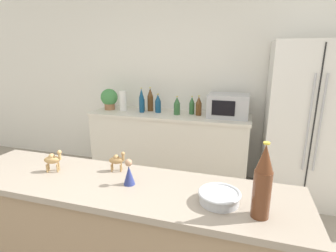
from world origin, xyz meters
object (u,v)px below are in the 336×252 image
at_px(back_bottle_2, 142,102).
at_px(paper_towel_roll, 123,101).
at_px(microwave, 228,106).
at_px(fruit_bowl, 219,196).
at_px(back_bottle_1, 158,104).
at_px(camel_figurine, 53,159).
at_px(back_bottle_3, 142,101).
at_px(potted_plant, 109,98).
at_px(wine_bottle, 263,182).
at_px(wise_man_figurine_crimson, 129,174).
at_px(refrigerator, 306,124).
at_px(back_bottle_5, 150,100).
at_px(camel_figurine_second, 117,160).
at_px(back_bottle_6, 199,106).
at_px(back_bottle_4, 192,106).
at_px(back_bottle_0, 177,106).

bearing_deg(back_bottle_2, paper_towel_roll, -168.06).
distance_m(microwave, fruit_bowl, 2.06).
relative_size(microwave, back_bottle_1, 1.94).
height_order(microwave, camel_figurine, microwave).
bearing_deg(back_bottle_3, paper_towel_roll, 171.71).
bearing_deg(potted_plant, back_bottle_2, 5.04).
distance_m(potted_plant, wine_bottle, 2.85).
height_order(paper_towel_roll, back_bottle_1, paper_towel_roll).
bearing_deg(camel_figurine, paper_towel_roll, 104.51).
distance_m(wine_bottle, fruit_bowl, 0.23).
distance_m(back_bottle_1, wise_man_figurine_crimson, 2.07).
bearing_deg(camel_figurine, refrigerator, 47.81).
distance_m(back_bottle_5, camel_figurine_second, 2.01).
distance_m(back_bottle_5, back_bottle_6, 0.68).
bearing_deg(back_bottle_3, microwave, 3.34).
xyz_separation_m(back_bottle_5, wise_man_figurine_crimson, (0.66, -2.07, -0.04)).
bearing_deg(back_bottle_2, back_bottle_4, -0.05).
relative_size(back_bottle_2, wine_bottle, 0.72).
distance_m(potted_plant, back_bottle_1, 0.71).
xyz_separation_m(back_bottle_2, back_bottle_6, (0.78, -0.05, 0.00)).
relative_size(back_bottle_1, back_bottle_4, 1.07).
bearing_deg(wise_man_figurine_crimson, refrigerator, 57.60).
height_order(camel_figurine, camel_figurine_second, camel_figurine).
distance_m(back_bottle_1, back_bottle_4, 0.44).
relative_size(potted_plant, wine_bottle, 0.83).
bearing_deg(camel_figurine, camel_figurine_second, 17.76).
height_order(back_bottle_4, back_bottle_6, back_bottle_6).
distance_m(back_bottle_0, camel_figurine_second, 1.82).
relative_size(camel_figurine, wise_man_figurine_crimson, 0.92).
bearing_deg(back_bottle_5, potted_plant, -172.96).
bearing_deg(microwave, wise_man_figurine_crimson, -100.50).
relative_size(back_bottle_0, back_bottle_6, 0.94).
bearing_deg(back_bottle_1, microwave, 0.67).
xyz_separation_m(refrigerator, back_bottle_5, (-1.89, 0.13, 0.16)).
distance_m(back_bottle_0, back_bottle_1, 0.27).
relative_size(back_bottle_2, camel_figurine, 1.83).
distance_m(camel_figurine_second, wise_man_figurine_crimson, 0.20).
xyz_separation_m(wine_bottle, wise_man_figurine_crimson, (-0.68, 0.11, -0.10)).
distance_m(back_bottle_2, camel_figurine_second, 2.01).
bearing_deg(back_bottle_6, wise_man_figurine_crimson, -90.42).
bearing_deg(wine_bottle, camel_figurine_second, 163.64).
height_order(back_bottle_2, back_bottle_5, back_bottle_5).
height_order(back_bottle_3, back_bottle_4, back_bottle_3).
distance_m(paper_towel_roll, fruit_bowl, 2.54).
relative_size(microwave, back_bottle_3, 1.49).
relative_size(back_bottle_6, camel_figurine, 1.83).
bearing_deg(paper_towel_roll, microwave, 0.92).
height_order(back_bottle_6, wise_man_figurine_crimson, back_bottle_6).
bearing_deg(wine_bottle, back_bottle_2, 123.92).
bearing_deg(fruit_bowl, wise_man_figurine_crimson, 175.03).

